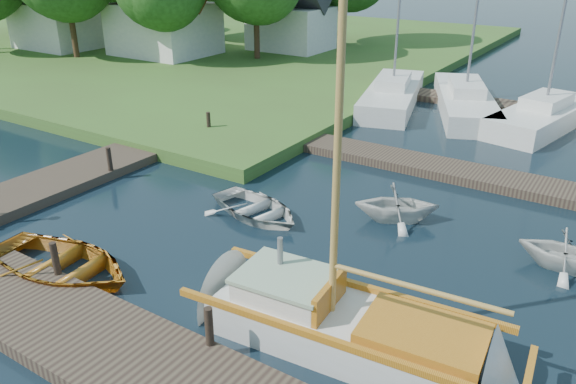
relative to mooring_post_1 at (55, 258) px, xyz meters
The scene contains 20 objects.
ground 5.87m from the mooring_post_1, 59.04° to the left, with size 160.00×160.00×0.00m, color black.
near_dock 3.21m from the mooring_post_1, 18.43° to the right, with size 18.00×2.20×0.30m, color #30241D.
left_dock 8.62m from the mooring_post_1, 125.54° to the left, with size 2.20×18.00×0.30m, color #30241D.
far_dock 12.55m from the mooring_post_1, 66.50° to the left, with size 14.00×1.60×0.30m, color #30241D.
shore 36.80m from the mooring_post_1, 132.80° to the left, with size 50.00×40.00×0.50m, color #3B5623.
mooring_post_1 is the anchor object (origin of this frame).
mooring_post_2 4.50m from the mooring_post_1, ahead, with size 0.16×0.16×0.80m, color black.
mooring_post_4 6.40m from the mooring_post_1, 128.66° to the left, with size 0.16×0.16×0.80m, color black.
mooring_post_5 10.77m from the mooring_post_1, 111.80° to the left, with size 0.16×0.16×0.80m, color black.
sailboat 6.74m from the mooring_post_1, 14.99° to the left, with size 7.29×2.53×9.83m.
dinghy 0.53m from the mooring_post_1, 137.71° to the left, with size 2.84×3.98×0.82m, color #95520F.
tender_a 5.63m from the mooring_post_1, 72.58° to the left, with size 2.22×3.12×0.65m, color beige.
tender_b 8.91m from the mooring_post_1, 54.56° to the left, with size 2.00×2.32×1.22m, color beige.
tender_d 11.90m from the mooring_post_1, 36.28° to the left, with size 1.89×2.19×1.15m, color beige.
marina_boat_0 18.91m from the mooring_post_1, 89.90° to the left, with size 4.29×8.45×11.13m.
marina_boat_1 19.88m from the mooring_post_1, 80.33° to the left, with size 5.37×8.72×9.84m.
marina_boat_2 20.15m from the mooring_post_1, 69.93° to the left, with size 3.60×7.42×11.21m.
house_a 27.11m from the mooring_post_1, 128.99° to the left, with size 6.30×5.00×6.29m.
house_b 31.47m from the mooring_post_1, 142.77° to the left, with size 5.77×4.50×5.79m.
house_c 29.22m from the mooring_post_1, 112.17° to the left, with size 5.25×4.00×5.28m.
Camera 1 is at (7.33, -11.31, 7.17)m, focal length 35.00 mm.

